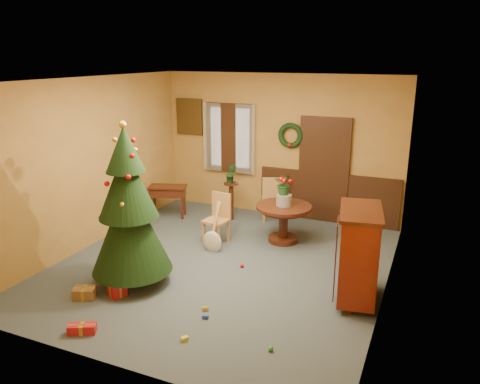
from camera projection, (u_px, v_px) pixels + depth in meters
The scene contains 21 objects.
room_envelope at pixel (288, 164), 9.50m from camera, with size 5.50×5.50×5.50m.
dining_table at pixel (284, 216), 8.33m from camera, with size 0.99×0.99×0.68m.
urn at pixel (284, 200), 8.24m from camera, with size 0.28×0.28×0.20m, color slate.
centerpiece_plant at pixel (284, 184), 8.16m from camera, with size 0.35×0.30×0.38m, color #1E4C23.
chair_near at pixel (218, 216), 8.31m from camera, with size 0.44×0.44×0.90m.
chair_far at pixel (272, 197), 9.35m from camera, with size 0.53×0.53×0.93m.
guitar at pixel (212, 229), 7.93m from camera, with size 0.35×0.16×0.82m, color beige, non-canonical shape.
plant_stand at pixel (231, 197), 9.45m from camera, with size 0.30×0.30×0.77m.
stand_plant at pixel (231, 173), 9.31m from camera, with size 0.22×0.18×0.40m, color #19471E.
christmas_tree at pixel (129, 210), 6.62m from camera, with size 1.16×1.16×2.40m.
writing_desk at pixel (168, 194), 9.60m from camera, with size 0.83×0.60×0.66m.
sideboard at pixel (358, 252), 6.27m from camera, with size 0.71×1.10×1.31m.
gift_a at pixel (137, 271), 7.12m from camera, with size 0.33×0.27×0.16m.
gift_b at pixel (117, 289), 6.53m from camera, with size 0.28×0.28×0.21m.
gift_c at pixel (85, 293), 6.47m from camera, with size 0.35×0.30×0.16m.
gift_d at pixel (82, 329), 5.67m from camera, with size 0.35×0.27×0.12m.
toy_a at pixel (205, 317), 5.99m from camera, with size 0.08×0.05×0.05m, color #243DA0.
toy_b at pixel (271, 349), 5.33m from camera, with size 0.06×0.06×0.06m, color green.
toy_c at pixel (185, 339), 5.53m from camera, with size 0.08×0.05×0.05m, color gold.
toy_d at pixel (242, 266), 7.41m from camera, with size 0.06×0.06×0.06m, color red.
toy_e at pixel (205, 309), 6.18m from camera, with size 0.08×0.05×0.05m, color gold.
Camera 1 is at (2.98, -6.20, 3.26)m, focal length 35.00 mm.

